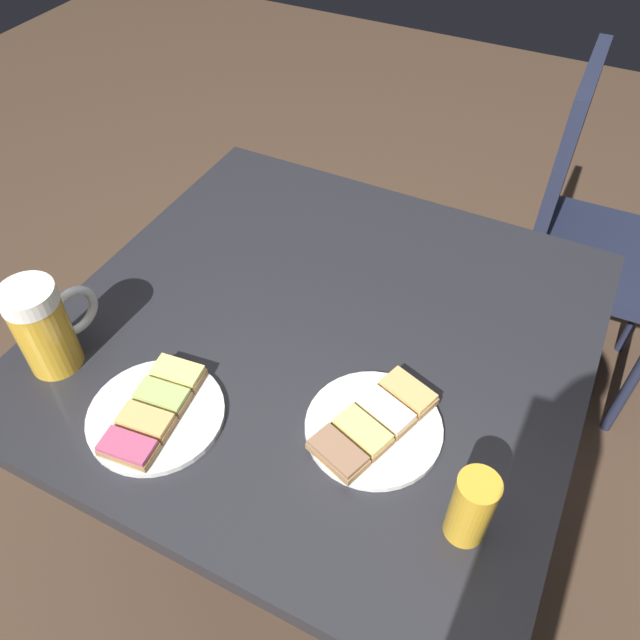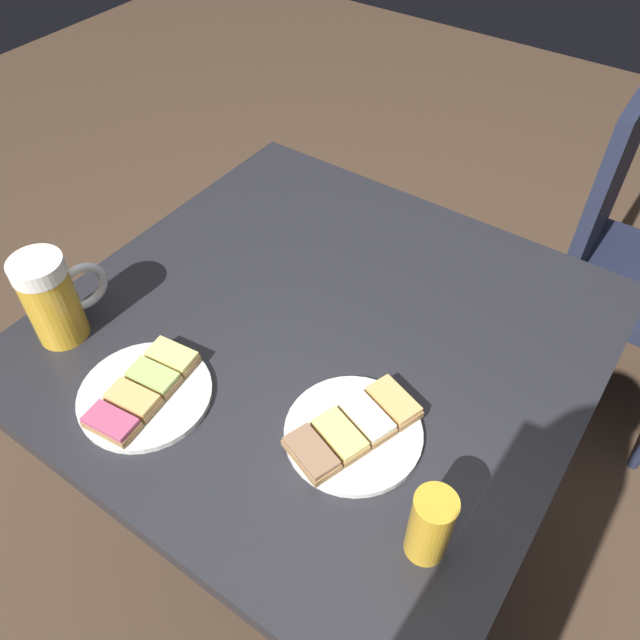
{
  "view_description": "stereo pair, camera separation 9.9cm",
  "coord_description": "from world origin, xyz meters",
  "px_view_note": "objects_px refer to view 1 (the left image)",
  "views": [
    {
      "loc": [
        0.3,
        -0.61,
        1.48
      ],
      "look_at": [
        0.0,
        0.0,
        0.76
      ],
      "focal_mm": 34.94,
      "sensor_mm": 36.0,
      "label": 1
    },
    {
      "loc": [
        0.39,
        -0.56,
        1.48
      ],
      "look_at": [
        0.0,
        0.0,
        0.76
      ],
      "focal_mm": 34.94,
      "sensor_mm": 36.0,
      "label": 2
    }
  ],
  "objects_px": {
    "beer_glass_small": "(471,508)",
    "cafe_chair": "(587,228)",
    "plate_near": "(155,412)",
    "plate_far": "(374,425)",
    "beer_mug": "(45,326)"
  },
  "relations": [
    {
      "from": "beer_glass_small",
      "to": "cafe_chair",
      "type": "distance_m",
      "value": 1.05
    },
    {
      "from": "beer_mug",
      "to": "beer_glass_small",
      "type": "xyz_separation_m",
      "value": [
        0.64,
        0.01,
        -0.02
      ]
    },
    {
      "from": "cafe_chair",
      "to": "plate_far",
      "type": "bearing_deg",
      "value": -13.38
    },
    {
      "from": "beer_glass_small",
      "to": "beer_mug",
      "type": "bearing_deg",
      "value": -178.73
    },
    {
      "from": "plate_near",
      "to": "beer_glass_small",
      "type": "xyz_separation_m",
      "value": [
        0.44,
        0.03,
        0.05
      ]
    },
    {
      "from": "plate_far",
      "to": "cafe_chair",
      "type": "distance_m",
      "value": 0.97
    },
    {
      "from": "beer_glass_small",
      "to": "plate_far",
      "type": "bearing_deg",
      "value": 151.77
    },
    {
      "from": "plate_near",
      "to": "cafe_chair",
      "type": "relative_size",
      "value": 0.21
    },
    {
      "from": "beer_mug",
      "to": "beer_glass_small",
      "type": "height_order",
      "value": "beer_mug"
    },
    {
      "from": "plate_far",
      "to": "beer_mug",
      "type": "height_order",
      "value": "beer_mug"
    },
    {
      "from": "plate_far",
      "to": "beer_mug",
      "type": "relative_size",
      "value": 1.33
    },
    {
      "from": "beer_mug",
      "to": "cafe_chair",
      "type": "xyz_separation_m",
      "value": [
        0.67,
        1.02,
        -0.3
      ]
    },
    {
      "from": "plate_far",
      "to": "cafe_chair",
      "type": "xyz_separation_m",
      "value": [
        0.19,
        0.92,
        -0.23
      ]
    },
    {
      "from": "cafe_chair",
      "to": "beer_glass_small",
      "type": "bearing_deg",
      "value": -3.61
    },
    {
      "from": "beer_glass_small",
      "to": "plate_near",
      "type": "bearing_deg",
      "value": -175.58
    }
  ]
}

